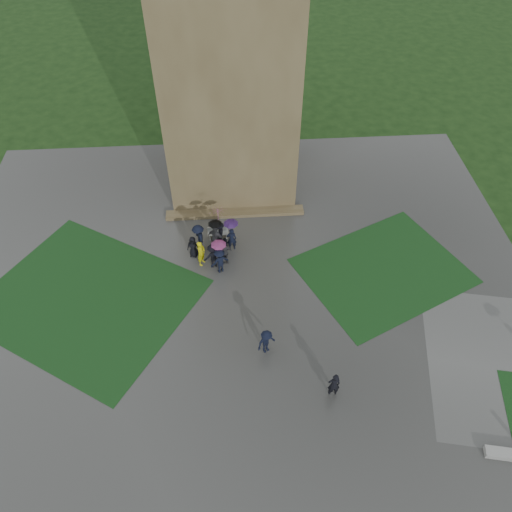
{
  "coord_description": "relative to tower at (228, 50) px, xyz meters",
  "views": [
    {
      "loc": [
        -0.28,
        -14.05,
        21.83
      ],
      "look_at": [
        1.04,
        5.58,
        1.2
      ],
      "focal_mm": 35.0,
      "sensor_mm": 36.0,
      "label": 1
    }
  ],
  "objects": [
    {
      "name": "bench",
      "position": [
        -1.13,
        -6.5,
        -8.59
      ],
      "size": [
        1.32,
        0.49,
        0.75
      ],
      "rotation": [
        0.0,
        0.0,
        0.06
      ],
      "color": "#B2B3AE",
      "rests_on": "plaza"
    },
    {
      "name": "visitor_cluster",
      "position": [
        -1.29,
        -8.0,
        -7.82
      ],
      "size": [
        3.15,
        3.41,
        2.75
      ],
      "color": "black",
      "rests_on": "plaza"
    },
    {
      "name": "ground",
      "position": [
        0.0,
        -15.0,
        -9.0
      ],
      "size": [
        120.0,
        120.0,
        0.0
      ],
      "primitive_type": "plane",
      "color": "black"
    },
    {
      "name": "pedestrian_near",
      "position": [
        4.14,
        -17.61,
        -8.17
      ],
      "size": [
        0.59,
        0.39,
        1.62
      ],
      "primitive_type": "imported",
      "rotation": [
        0.0,
        0.0,
        3.14
      ],
      "color": "black",
      "rests_on": "plaza"
    },
    {
      "name": "plaza",
      "position": [
        0.0,
        -13.0,
        -8.99
      ],
      "size": [
        34.0,
        34.0,
        0.02
      ],
      "primitive_type": "cube",
      "color": "#353533",
      "rests_on": "ground"
    },
    {
      "name": "lawn_inset_left",
      "position": [
        -8.5,
        -11.0,
        -8.97
      ],
      "size": [
        14.1,
        13.46,
        0.01
      ],
      "primitive_type": "cube",
      "rotation": [
        0.0,
        0.0,
        -0.56
      ],
      "color": "#123314",
      "rests_on": "plaza"
    },
    {
      "name": "lawn_inset_right",
      "position": [
        8.5,
        -10.0,
        -8.97
      ],
      "size": [
        11.12,
        10.15,
        0.01
      ],
      "primitive_type": "cube",
      "rotation": [
        0.0,
        0.0,
        0.44
      ],
      "color": "#123314",
      "rests_on": "plaza"
    },
    {
      "name": "tower_plinth",
      "position": [
        0.0,
        -4.4,
        -8.87
      ],
      "size": [
        9.0,
        0.8,
        0.22
      ],
      "primitive_type": "cube",
      "color": "brown",
      "rests_on": "plaza"
    },
    {
      "name": "tower",
      "position": [
        0.0,
        0.0,
        0.0
      ],
      "size": [
        8.0,
        8.0,
        18.0
      ],
      "primitive_type": "cube",
      "color": "brown",
      "rests_on": "ground"
    },
    {
      "name": "pedestrian_mid",
      "position": [
        1.18,
        -15.01,
        -8.19
      ],
      "size": [
        1.14,
        0.97,
        1.57
      ],
      "primitive_type": "imported",
      "rotation": [
        0.0,
        0.0,
        0.54
      ],
      "color": "black",
      "rests_on": "plaza"
    }
  ]
}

